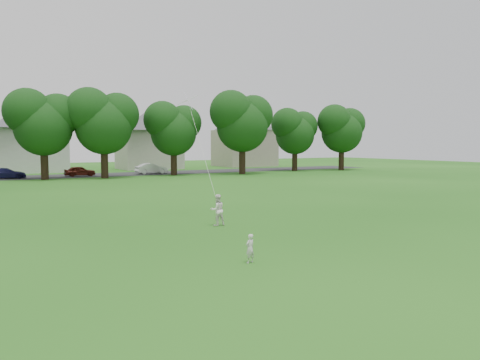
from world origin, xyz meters
TOP-DOWN VIEW (x-y plane):
  - ground at (0.00, 0.00)m, footprint 160.00×160.00m
  - street at (0.00, 42.00)m, footprint 90.00×7.00m
  - toddler at (0.35, -0.73)m, footprint 0.37×0.29m
  - older_boy at (2.53, 5.51)m, footprint 0.69×0.55m
  - kite at (2.52, 7.04)m, footprint 0.89×2.09m
  - tree_row at (0.63, 36.03)m, footprint 79.31×10.12m
  - house_row at (-1.29, 52.00)m, footprint 76.96×13.71m

SIDE VIEW (x-z plane):
  - ground at x=0.00m, z-range 0.00..0.00m
  - street at x=0.00m, z-range 0.00..0.01m
  - toddler at x=0.35m, z-range 0.00..0.89m
  - older_boy at x=2.53m, z-range 0.00..1.39m
  - kite at x=2.52m, z-range 0.54..6.21m
  - house_row at x=-1.29m, z-range -0.15..10.41m
  - tree_row at x=0.63m, z-range 0.62..12.12m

